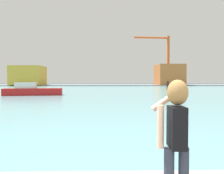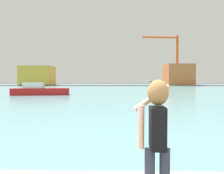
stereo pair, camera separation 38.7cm
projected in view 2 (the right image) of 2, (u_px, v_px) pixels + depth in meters
The scene contains 8 objects.
ground_plane at pixel (117, 90), 52.12m from camera, with size 220.00×220.00×0.00m, color #334751.
harbor_water at pixel (117, 89), 54.12m from camera, with size 140.00×100.00×0.02m, color #6BA8B2.
far_shore_dock at pixel (117, 85), 94.09m from camera, with size 140.00×20.00×0.36m, color gray.
person_photographer at pixel (157, 130), 2.89m from camera, with size 0.53×0.55×1.74m.
boat_moored at pixel (40, 90), 32.03m from camera, with size 8.37×3.10×1.87m.
warehouse_left at pixel (38, 76), 89.01m from camera, with size 12.03×10.92×7.63m, color gold.
warehouse_right at pixel (178, 75), 90.79m from camera, with size 10.54×12.16×8.47m, color #B26633.
port_crane at pixel (173, 54), 85.41m from camera, with size 14.44×2.04×19.54m.
Camera 2 is at (-0.22, -2.09, 2.18)m, focal length 34.77 mm.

